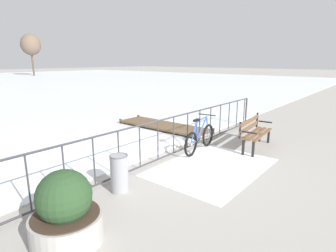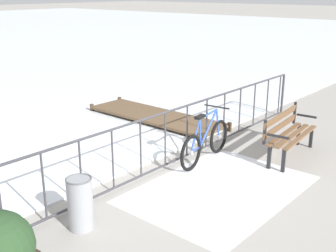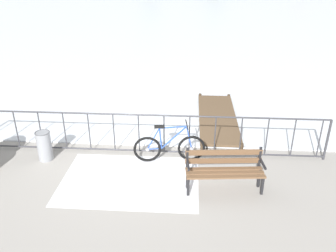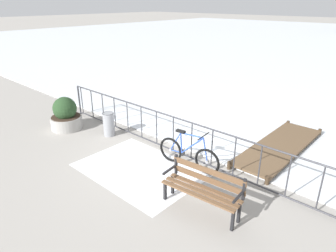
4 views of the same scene
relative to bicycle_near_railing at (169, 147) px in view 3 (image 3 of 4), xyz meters
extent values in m
plane|color=#9E9991|center=(-0.77, 0.32, -0.37)|extent=(160.00, 160.00, 0.00)
cube|color=silver|center=(-0.77, 28.72, -0.35)|extent=(80.00, 56.00, 0.03)
cube|color=white|center=(-0.80, -0.88, -0.36)|extent=(2.99, 2.10, 0.01)
cylinder|color=#38383D|center=(-0.77, 0.32, 0.68)|extent=(9.00, 0.04, 0.04)
cylinder|color=#38383D|center=(-0.77, 0.32, -0.29)|extent=(9.00, 0.04, 0.04)
cylinder|color=#38383D|center=(3.73, 0.32, 0.16)|extent=(0.06, 0.06, 1.05)
cylinder|color=#38383D|center=(-3.85, 0.32, 0.20)|extent=(0.03, 0.03, 0.97)
cylinder|color=#38383D|center=(-3.24, 0.32, 0.20)|extent=(0.03, 0.03, 0.97)
cylinder|color=#38383D|center=(-2.62, 0.32, 0.20)|extent=(0.03, 0.03, 0.97)
cylinder|color=#38383D|center=(-2.00, 0.32, 0.20)|extent=(0.03, 0.03, 0.97)
cylinder|color=#38383D|center=(-1.38, 0.32, 0.20)|extent=(0.03, 0.03, 0.97)
cylinder|color=#38383D|center=(-0.77, 0.32, 0.20)|extent=(0.03, 0.03, 0.97)
cylinder|color=#38383D|center=(-0.15, 0.32, 0.20)|extent=(0.03, 0.03, 0.97)
cylinder|color=#38383D|center=(0.47, 0.32, 0.20)|extent=(0.03, 0.03, 0.97)
cylinder|color=#38383D|center=(1.08, 0.32, 0.20)|extent=(0.03, 0.03, 0.97)
cylinder|color=#38383D|center=(1.70, 0.32, 0.20)|extent=(0.03, 0.03, 0.97)
cylinder|color=#38383D|center=(2.32, 0.32, 0.20)|extent=(0.03, 0.03, 0.97)
cylinder|color=#38383D|center=(2.94, 0.32, 0.20)|extent=(0.03, 0.03, 0.97)
cylinder|color=#38383D|center=(3.55, 0.32, 0.20)|extent=(0.03, 0.03, 0.97)
torus|color=black|center=(-0.52, -0.06, -0.04)|extent=(0.66, 0.14, 0.66)
cylinder|color=gray|center=(-0.52, -0.06, -0.04)|extent=(0.09, 0.07, 0.08)
torus|color=black|center=(0.52, 0.06, -0.04)|extent=(0.66, 0.14, 0.66)
cylinder|color=gray|center=(0.52, 0.06, -0.04)|extent=(0.09, 0.07, 0.08)
cylinder|color=#2D51B2|center=(-0.21, -0.02, 0.25)|extent=(0.08, 0.04, 0.53)
cylinder|color=#2D51B2|center=(0.11, 0.01, 0.26)|extent=(0.61, 0.11, 0.59)
cylinder|color=#2D51B2|center=(0.09, 0.01, 0.53)|extent=(0.63, 0.11, 0.07)
cylinder|color=#2D51B2|center=(-0.35, -0.04, -0.03)|extent=(0.34, 0.07, 0.05)
cylinder|color=#2D51B2|center=(-0.37, -0.04, 0.24)|extent=(0.32, 0.07, 0.56)
cylinder|color=#2D51B2|center=(0.46, 0.05, 0.25)|extent=(0.16, 0.05, 0.59)
cube|color=black|center=(-0.23, -0.03, 0.55)|extent=(0.25, 0.13, 0.05)
cylinder|color=black|center=(0.40, 0.05, 0.59)|extent=(0.09, 0.52, 0.03)
cylinder|color=black|center=(-0.18, -0.02, -0.02)|extent=(0.18, 0.04, 0.18)
cube|color=brown|center=(1.20, -0.98, 0.07)|extent=(1.60, 0.25, 0.04)
cube|color=brown|center=(1.22, -1.14, 0.07)|extent=(1.60, 0.25, 0.04)
cube|color=brown|center=(1.23, -1.29, 0.07)|extent=(1.60, 0.25, 0.04)
cube|color=brown|center=(1.19, -0.89, 0.21)|extent=(1.60, 0.20, 0.12)
cube|color=brown|center=(1.19, -0.89, 0.41)|extent=(1.60, 0.20, 0.12)
cube|color=black|center=(1.98, -1.20, -0.15)|extent=(0.06, 0.06, 0.44)
cube|color=black|center=(1.96, -0.94, -0.15)|extent=(0.06, 0.06, 0.44)
cube|color=black|center=(1.95, -0.82, 0.30)|extent=(0.05, 0.05, 0.45)
cube|color=black|center=(1.97, -1.07, 0.27)|extent=(0.08, 0.40, 0.04)
cube|color=black|center=(0.47, -1.34, -0.15)|extent=(0.06, 0.06, 0.44)
cube|color=black|center=(0.45, -1.08, -0.15)|extent=(0.06, 0.06, 0.44)
cube|color=black|center=(0.44, -0.96, 0.30)|extent=(0.05, 0.05, 0.45)
cube|color=black|center=(0.46, -1.21, 0.27)|extent=(0.08, 0.40, 0.04)
cylinder|color=gray|center=(-2.99, -0.12, -0.01)|extent=(0.34, 0.34, 0.72)
torus|color=#545558|center=(-2.99, -0.12, 0.35)|extent=(0.35, 0.35, 0.02)
cube|color=brown|center=(1.30, 2.43, -0.25)|extent=(1.10, 3.62, 0.06)
cylinder|color=#433323|center=(0.80, 0.62, -0.27)|extent=(0.10, 0.10, 0.20)
cylinder|color=#433323|center=(1.79, 0.62, -0.27)|extent=(0.10, 0.10, 0.20)
cylinder|color=#433323|center=(0.80, 4.24, -0.27)|extent=(0.10, 0.10, 0.20)
cylinder|color=#433323|center=(1.79, 4.24, -0.27)|extent=(0.10, 0.10, 0.20)
camera|label=1|loc=(-6.11, -3.89, 2.09)|focal=29.05mm
camera|label=2|loc=(-6.06, -4.29, 2.70)|focal=45.54mm
camera|label=3|loc=(0.46, -7.24, 3.97)|focal=37.25mm
camera|label=4|loc=(4.00, -5.13, 3.47)|focal=32.02mm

